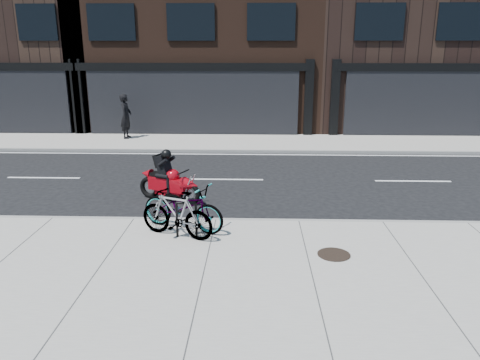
{
  "coord_description": "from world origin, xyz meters",
  "views": [
    {
      "loc": [
        0.93,
        -12.55,
        4.17
      ],
      "look_at": [
        0.56,
        -1.17,
        0.9
      ],
      "focal_mm": 35.0,
      "sensor_mm": 36.0,
      "label": 1
    }
  ],
  "objects_px": {
    "pedestrian": "(126,116)",
    "manhole_cover": "(334,254)",
    "bicycle_front": "(183,207)",
    "bike_rack": "(186,217)",
    "bicycle_rear": "(177,214)",
    "motorcycle": "(171,181)"
  },
  "relations": [
    {
      "from": "bike_rack",
      "to": "motorcycle",
      "type": "bearing_deg",
      "value": 106.21
    },
    {
      "from": "pedestrian",
      "to": "manhole_cover",
      "type": "bearing_deg",
      "value": -147.56
    },
    {
      "from": "bike_rack",
      "to": "bicycle_rear",
      "type": "bearing_deg",
      "value": 170.92
    },
    {
      "from": "bicycle_front",
      "to": "bicycle_rear",
      "type": "height_order",
      "value": "bicycle_front"
    },
    {
      "from": "bicycle_rear",
      "to": "pedestrian",
      "type": "relative_size",
      "value": 0.89
    },
    {
      "from": "bicycle_front",
      "to": "motorcycle",
      "type": "height_order",
      "value": "motorcycle"
    },
    {
      "from": "pedestrian",
      "to": "bicycle_front",
      "type": "bearing_deg",
      "value": -157.83
    },
    {
      "from": "bicycle_rear",
      "to": "motorcycle",
      "type": "xyz_separation_m",
      "value": [
        -0.6,
        2.79,
        -0.06
      ]
    },
    {
      "from": "bicycle_front",
      "to": "bike_rack",
      "type": "bearing_deg",
      "value": -139.9
    },
    {
      "from": "pedestrian",
      "to": "manhole_cover",
      "type": "xyz_separation_m",
      "value": [
        7.44,
        -12.19,
        -0.98
      ]
    },
    {
      "from": "bike_rack",
      "to": "bicycle_front",
      "type": "height_order",
      "value": "bicycle_front"
    },
    {
      "from": "pedestrian",
      "to": "manhole_cover",
      "type": "distance_m",
      "value": 14.31
    },
    {
      "from": "motorcycle",
      "to": "manhole_cover",
      "type": "relative_size",
      "value": 2.82
    },
    {
      "from": "pedestrian",
      "to": "manhole_cover",
      "type": "height_order",
      "value": "pedestrian"
    },
    {
      "from": "bicycle_rear",
      "to": "manhole_cover",
      "type": "relative_size",
      "value": 2.68
    },
    {
      "from": "bicycle_front",
      "to": "motorcycle",
      "type": "bearing_deg",
      "value": 39.14
    },
    {
      "from": "bike_rack",
      "to": "bicycle_front",
      "type": "relative_size",
      "value": 0.4
    },
    {
      "from": "bicycle_rear",
      "to": "pedestrian",
      "type": "bearing_deg",
      "value": -137.32
    },
    {
      "from": "motorcycle",
      "to": "manhole_cover",
      "type": "height_order",
      "value": "motorcycle"
    },
    {
      "from": "bike_rack",
      "to": "motorcycle",
      "type": "height_order",
      "value": "motorcycle"
    },
    {
      "from": "manhole_cover",
      "to": "motorcycle",
      "type": "bearing_deg",
      "value": 137.04
    },
    {
      "from": "bicycle_front",
      "to": "manhole_cover",
      "type": "relative_size",
      "value": 3.12
    }
  ]
}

